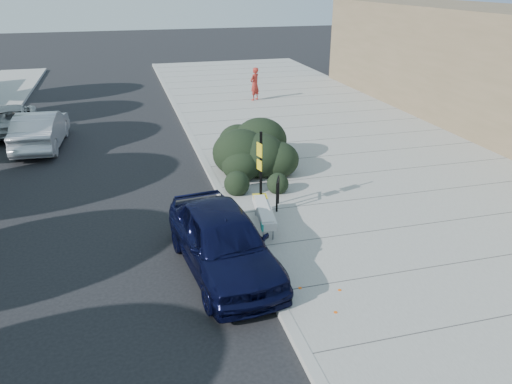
# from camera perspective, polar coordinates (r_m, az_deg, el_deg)

# --- Properties ---
(ground) EXTENTS (120.00, 120.00, 0.00)m
(ground) POSITION_cam_1_polar(r_m,az_deg,el_deg) (12.64, -0.66, -6.97)
(ground) COLOR black
(ground) RESTS_ON ground
(sidewalk_near) EXTENTS (11.20, 50.00, 0.15)m
(sidewalk_near) POSITION_cam_1_polar(r_m,az_deg,el_deg) (18.74, 12.16, 3.15)
(sidewalk_near) COLOR gray
(sidewalk_near) RESTS_ON ground
(curb_near) EXTENTS (0.22, 50.00, 0.17)m
(curb_near) POSITION_cam_1_polar(r_m,az_deg,el_deg) (17.01, -4.93, 1.53)
(curb_near) COLOR #9E9E99
(curb_near) RESTS_ON ground
(bench) EXTENTS (0.65, 1.96, 0.58)m
(bench) POSITION_cam_1_polar(r_m,az_deg,el_deg) (13.35, 0.92, -2.24)
(bench) COLOR gray
(bench) RESTS_ON sidewalk_near
(bike_rack) EXTENTS (0.27, 0.58, 0.90)m
(bike_rack) POSITION_cam_1_polar(r_m,az_deg,el_deg) (14.47, 2.50, 0.19)
(bike_rack) COLOR black
(bike_rack) RESTS_ON sidewalk_near
(sign_post) EXTENTS (0.12, 0.28, 2.42)m
(sign_post) POSITION_cam_1_polar(r_m,az_deg,el_deg) (13.80, 0.50, 2.77)
(sign_post) COLOR black
(sign_post) RESTS_ON sidewalk_near
(hedge) EXTENTS (3.29, 4.99, 1.72)m
(hedge) POSITION_cam_1_polar(r_m,az_deg,el_deg) (17.35, -0.38, 5.31)
(hedge) COLOR black
(hedge) RESTS_ON sidewalk_near
(sedan_navy) EXTENTS (2.34, 4.73, 1.55)m
(sedan_navy) POSITION_cam_1_polar(r_m,az_deg,el_deg) (11.60, -3.78, -5.58)
(sedan_navy) COLOR black
(sedan_navy) RESTS_ON ground
(wagon_silver) EXTENTS (1.87, 4.60, 1.48)m
(wagon_silver) POSITION_cam_1_polar(r_m,az_deg,el_deg) (22.03, -23.40, 6.58)
(wagon_silver) COLOR #B7B7BD
(wagon_silver) RESTS_ON ground
(suv_silver) EXTENTS (2.66, 4.75, 1.25)m
(suv_silver) POSITION_cam_1_polar(r_m,az_deg,el_deg) (24.80, -26.12, 7.55)
(suv_silver) COLOR #9A9D9F
(suv_silver) RESTS_ON ground
(pedestrian) EXTENTS (0.77, 0.73, 1.77)m
(pedestrian) POSITION_cam_1_polar(r_m,az_deg,el_deg) (27.82, -0.15, 12.25)
(pedestrian) COLOR maroon
(pedestrian) RESTS_ON sidewalk_near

